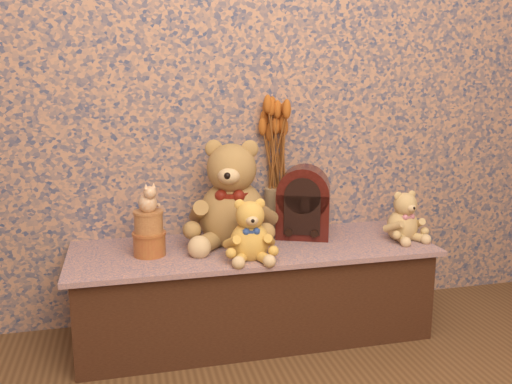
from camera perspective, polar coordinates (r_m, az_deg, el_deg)
display_shelf at (r=2.34m, az=-0.30°, el=-10.28°), size 1.49×0.52×0.39m
teddy_large at (r=2.26m, az=-2.49°, el=0.39°), size 0.50×0.54×0.47m
teddy_medium at (r=2.08m, az=-0.68°, el=-3.64°), size 0.22×0.26×0.25m
teddy_small at (r=2.42m, az=15.18°, el=-2.17°), size 0.21×0.24×0.23m
cathedral_radio at (r=2.38m, az=5.01°, el=-1.02°), size 0.27×0.24×0.31m
ceramic_vase at (r=2.46m, az=2.30°, el=-1.88°), size 0.13×0.13×0.20m
dried_stalks at (r=2.41m, az=2.36°, el=4.85°), size 0.26×0.26×0.38m
biscuit_tin_lower at (r=2.18m, az=-11.12°, el=-5.38°), size 0.15×0.15×0.09m
biscuit_tin_upper at (r=2.16m, az=-11.21°, el=-3.13°), size 0.13×0.13×0.09m
cat_figurine at (r=2.14m, az=-11.32°, el=-0.49°), size 0.11×0.12×0.12m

